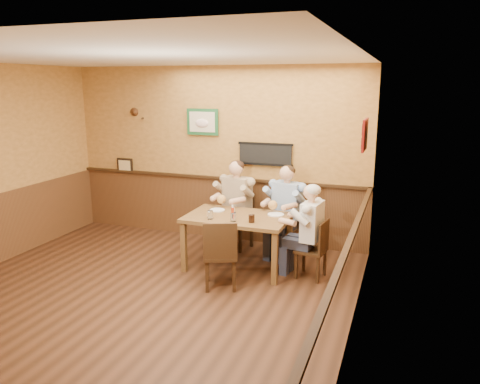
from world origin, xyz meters
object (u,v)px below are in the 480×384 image
object	(u,v)px
diner_blue_polo	(287,215)
cola_tumbler	(252,218)
diner_white_elder	(312,237)
pepper_shaker	(235,215)
dining_table	(238,222)
chair_near_side	(220,253)
chair_back_left	(237,221)
water_glass_mid	(233,217)
water_glass_left	(210,215)
chair_right_end	(311,249)
diner_tan_shirt	(237,209)
hot_sauce_bottle	(233,212)
chair_back_right	(287,227)
salt_shaker	(233,211)

from	to	relation	value
diner_blue_polo	cola_tumbler	bearing A→B (deg)	-88.68
diner_white_elder	pepper_shaker	size ratio (longest dim) A/B	14.38
dining_table	chair_near_side	xyz separation A→B (m)	(0.01, -0.68, -0.21)
dining_table	cola_tumbler	size ratio (longest dim) A/B	13.38
chair_back_left	water_glass_mid	xyz separation A→B (m)	(0.32, -1.03, 0.37)
chair_near_side	water_glass_left	world-z (taller)	chair_near_side
chair_right_end	chair_near_side	bearing A→B (deg)	-48.38
chair_back_left	diner_tan_shirt	bearing A→B (deg)	0.00
diner_tan_shirt	pepper_shaker	distance (m)	0.92
chair_near_side	water_glass_left	distance (m)	0.63
diner_blue_polo	hot_sauce_bottle	world-z (taller)	diner_blue_polo
chair_right_end	diner_white_elder	size ratio (longest dim) A/B	0.70
chair_back_right	dining_table	bearing A→B (deg)	-109.98
water_glass_left	pepper_shaker	xyz separation A→B (m)	(0.29, 0.16, -0.02)
chair_back_right	water_glass_left	world-z (taller)	water_glass_left
chair_right_end	chair_near_side	world-z (taller)	chair_near_side
diner_white_elder	diner_tan_shirt	bearing A→B (deg)	-112.03
diner_blue_polo	water_glass_mid	distance (m)	1.13
dining_table	water_glass_left	xyz separation A→B (m)	(-0.30, -0.27, 0.15)
dining_table	chair_back_left	bearing A→B (deg)	110.66
diner_tan_shirt	pepper_shaker	size ratio (longest dim) A/B	15.75
cola_tumbler	water_glass_left	bearing A→B (deg)	-176.19
chair_near_side	diner_blue_polo	xyz separation A→B (m)	(0.50, 1.41, 0.17)
water_glass_left	hot_sauce_bottle	distance (m)	0.30
hot_sauce_bottle	pepper_shaker	world-z (taller)	hot_sauce_bottle
chair_back_left	water_glass_mid	size ratio (longest dim) A/B	7.87
chair_near_side	cola_tumbler	world-z (taller)	chair_near_side
dining_table	water_glass_mid	world-z (taller)	water_glass_mid
water_glass_mid	pepper_shaker	bearing A→B (deg)	102.87
chair_back_right	chair_right_end	world-z (taller)	chair_back_right
cola_tumbler	pepper_shaker	size ratio (longest dim) A/B	1.33
chair_near_side	diner_white_elder	xyz separation A→B (m)	(1.01, 0.68, 0.12)
diner_tan_shirt	salt_shaker	world-z (taller)	diner_tan_shirt
chair_back_left	water_glass_left	world-z (taller)	chair_back_left
water_glass_left	hot_sauce_bottle	bearing A→B (deg)	26.67
water_glass_mid	cola_tumbler	world-z (taller)	water_glass_mid
dining_table	diner_blue_polo	world-z (taller)	diner_blue_polo
chair_back_left	diner_blue_polo	bearing A→B (deg)	11.51
chair_back_left	salt_shaker	world-z (taller)	chair_back_left
hot_sauce_bottle	diner_tan_shirt	bearing A→B (deg)	106.22
hot_sauce_bottle	water_glass_left	bearing A→B (deg)	-153.33
chair_near_side	cola_tumbler	bearing A→B (deg)	-142.89
water_glass_mid	hot_sauce_bottle	bearing A→B (deg)	114.13
chair_right_end	chair_back_right	bearing A→B (deg)	-136.77
pepper_shaker	diner_white_elder	bearing A→B (deg)	5.85
dining_table	chair_back_left	size ratio (longest dim) A/B	1.61
chair_back_left	water_glass_mid	bearing A→B (deg)	-59.19
chair_right_end	chair_back_left	bearing A→B (deg)	-112.03
salt_shaker	diner_white_elder	bearing A→B (deg)	-2.83
diner_tan_shirt	diner_white_elder	bearing A→B (deg)	-16.50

